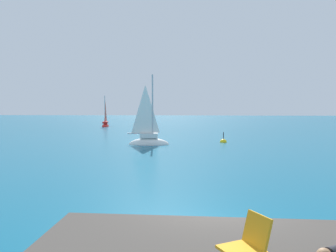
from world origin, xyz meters
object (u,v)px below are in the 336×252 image
at_px(beach_chair, 248,242).
at_px(marker_buoy, 223,142).
at_px(sailboat_far, 105,125).
at_px(sailboat_near, 149,141).

xyz_separation_m(beach_chair, marker_buoy, (2.29, 23.60, -1.37)).
bearing_deg(sailboat_far, marker_buoy, 36.20).
bearing_deg(beach_chair, sailboat_near, -107.88).
bearing_deg(marker_buoy, sailboat_far, 128.18).
bearing_deg(beach_chair, sailboat_far, -101.71).
distance_m(sailboat_near, beach_chair, 22.02).
bearing_deg(sailboat_near, beach_chair, -83.60).
distance_m(sailboat_near, marker_buoy, 6.29).
height_order(sailboat_near, beach_chair, sailboat_near).
relative_size(sailboat_near, sailboat_far, 1.28).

